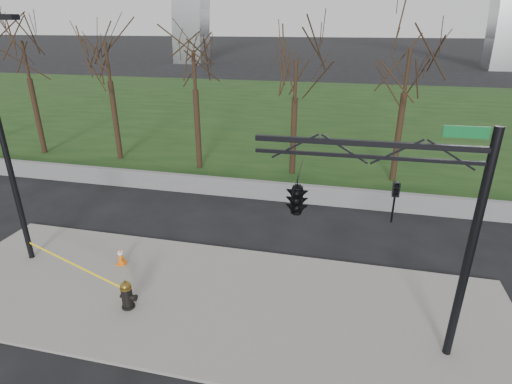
# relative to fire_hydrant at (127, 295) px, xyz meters

# --- Properties ---
(ground) EXTENTS (500.00, 500.00, 0.00)m
(ground) POSITION_rel_fire_hydrant_xyz_m (2.17, 0.99, -0.53)
(ground) COLOR black
(ground) RESTS_ON ground
(sidewalk) EXTENTS (18.00, 6.00, 0.10)m
(sidewalk) POSITION_rel_fire_hydrant_xyz_m (2.17, 0.99, -0.48)
(sidewalk) COLOR gray
(sidewalk) RESTS_ON ground
(grass_strip) EXTENTS (120.00, 40.00, 0.06)m
(grass_strip) POSITION_rel_fire_hydrant_xyz_m (2.17, 30.99, -0.50)
(grass_strip) COLOR black
(grass_strip) RESTS_ON ground
(guardrail) EXTENTS (60.00, 0.30, 0.90)m
(guardrail) POSITION_rel_fire_hydrant_xyz_m (2.17, 8.99, -0.08)
(guardrail) COLOR #59595B
(guardrail) RESTS_ON ground
(tree_row) EXTENTS (31.28, 4.00, 7.59)m
(tree_row) POSITION_rel_fire_hydrant_xyz_m (-5.19, 12.99, 3.26)
(tree_row) COLOR black
(tree_row) RESTS_ON ground
(fire_hydrant) EXTENTS (0.58, 0.38, 0.94)m
(fire_hydrant) POSITION_rel_fire_hydrant_xyz_m (0.00, 0.00, 0.00)
(fire_hydrant) COLOR black
(fire_hydrant) RESTS_ON sidewalk
(traffic_cone) EXTENTS (0.38, 0.38, 0.62)m
(traffic_cone) POSITION_rel_fire_hydrant_xyz_m (-1.45, 2.08, -0.12)
(traffic_cone) COLOR orange
(traffic_cone) RESTS_ON sidewalk
(street_light) EXTENTS (2.30, 0.97, 8.21)m
(street_light) POSITION_rel_fire_hydrant_xyz_m (-4.62, 1.65, 4.16)
(street_light) COLOR black
(street_light) RESTS_ON ground
(traffic_signal_mast) EXTENTS (5.10, 2.50, 6.00)m
(traffic_signal_mast) POSITION_rel_fire_hydrant_xyz_m (5.61, 0.15, 3.61)
(traffic_signal_mast) COLOR black
(traffic_signal_mast) RESTS_ON ground
(caution_tape) EXTENTS (4.83, 2.09, 0.47)m
(caution_tape) POSITION_rel_fire_hydrant_xyz_m (-1.87, 0.92, 0.05)
(caution_tape) COLOR yellow
(caution_tape) RESTS_ON ground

